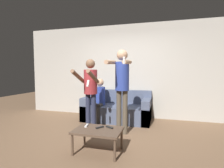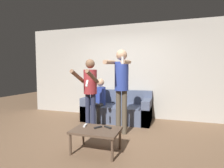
{
  "view_description": "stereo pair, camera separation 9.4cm",
  "coord_description": "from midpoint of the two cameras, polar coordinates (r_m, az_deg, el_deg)",
  "views": [
    {
      "loc": [
        1.03,
        -3.24,
        1.35
      ],
      "look_at": [
        -0.14,
        0.84,
        1.03
      ],
      "focal_mm": 28.0,
      "sensor_mm": 36.0,
      "label": 1
    },
    {
      "loc": [
        1.12,
        -3.21,
        1.35
      ],
      "look_at": [
        -0.14,
        0.84,
        1.03
      ],
      "focal_mm": 28.0,
      "sensor_mm": 36.0,
      "label": 2
    }
  ],
  "objects": [
    {
      "name": "person_standing_left",
      "position": [
        3.91,
        -7.81,
        -0.96
      ],
      "size": [
        0.42,
        0.71,
        1.61
      ],
      "color": "#282D47",
      "rests_on": "ground_plane"
    },
    {
      "name": "remote_near",
      "position": [
        3.06,
        -4.92,
        -13.92
      ],
      "size": [
        0.12,
        0.14,
        0.02
      ],
      "color": "black",
      "rests_on": "coffee_table"
    },
    {
      "name": "remote_mid",
      "position": [
        3.18,
        -9.14,
        -13.24
      ],
      "size": [
        0.06,
        0.15,
        0.02
      ],
      "color": "white",
      "rests_on": "coffee_table"
    },
    {
      "name": "couch",
      "position": [
        4.87,
        1.15,
        -8.49
      ],
      "size": [
        1.81,
        0.9,
        0.8
      ],
      "color": "#4C5670",
      "rests_on": "ground_plane"
    },
    {
      "name": "person_seated",
      "position": [
        4.73,
        -4.79,
        -4.59
      ],
      "size": [
        0.28,
        0.52,
        1.15
      ],
      "color": "#383838",
      "rests_on": "ground_plane"
    },
    {
      "name": "coffee_table",
      "position": [
        3.01,
        -5.55,
        -15.33
      ],
      "size": [
        0.78,
        0.53,
        0.38
      ],
      "color": "brown",
      "rests_on": "ground_plane"
    },
    {
      "name": "ground_plane",
      "position": [
        3.66,
        -2.31,
        -17.4
      ],
      "size": [
        14.0,
        14.0,
        0.0
      ],
      "primitive_type": "plane",
      "color": "brown"
    },
    {
      "name": "remote_far",
      "position": [
        3.06,
        -1.74,
        -13.91
      ],
      "size": [
        0.15,
        0.1,
        0.02
      ],
      "color": "black",
      "rests_on": "coffee_table"
    },
    {
      "name": "person_standing_right",
      "position": [
        3.67,
        2.5,
        0.89
      ],
      "size": [
        0.41,
        0.75,
        1.8
      ],
      "color": "brown",
      "rests_on": "ground_plane"
    },
    {
      "name": "wall_back",
      "position": [
        5.18,
        4.07,
        4.24
      ],
      "size": [
        6.4,
        0.06,
        2.7
      ],
      "color": "#B7B2A8",
      "rests_on": "ground_plane"
    }
  ]
}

